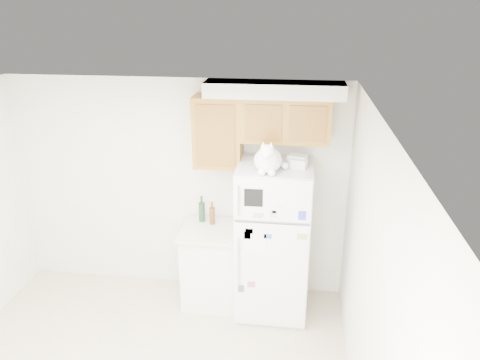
% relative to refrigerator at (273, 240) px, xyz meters
% --- Properties ---
extents(room_shell, '(3.84, 4.04, 2.52)m').
position_rel_refrigerator_xyz_m(room_shell, '(-0.99, -1.36, 0.82)').
color(room_shell, silver).
rests_on(room_shell, ground_plane).
extents(refrigerator, '(0.76, 0.78, 1.70)m').
position_rel_refrigerator_xyz_m(refrigerator, '(0.00, 0.00, 0.00)').
color(refrigerator, white).
rests_on(refrigerator, ground_plane).
extents(base_counter, '(0.64, 0.64, 0.92)m').
position_rel_refrigerator_xyz_m(base_counter, '(-0.69, 0.07, -0.39)').
color(base_counter, white).
rests_on(base_counter, ground_plane).
extents(cat, '(0.34, 0.49, 0.35)m').
position_rel_refrigerator_xyz_m(cat, '(-0.06, -0.19, 0.98)').
color(cat, white).
rests_on(cat, refrigerator).
extents(storage_box_back, '(0.21, 0.17, 0.10)m').
position_rel_refrigerator_xyz_m(storage_box_back, '(0.22, 0.07, 0.90)').
color(storage_box_back, white).
rests_on(storage_box_back, refrigerator).
extents(storage_box_front, '(0.17, 0.15, 0.09)m').
position_rel_refrigerator_xyz_m(storage_box_front, '(0.24, -0.03, 0.89)').
color(storage_box_front, white).
rests_on(storage_box_front, refrigerator).
extents(bottle_green, '(0.07, 0.07, 0.31)m').
position_rel_refrigerator_xyz_m(bottle_green, '(-0.82, 0.23, 0.22)').
color(bottle_green, '#19381E').
rests_on(bottle_green, base_counter).
extents(bottle_amber, '(0.06, 0.06, 0.27)m').
position_rel_refrigerator_xyz_m(bottle_amber, '(-0.69, 0.18, 0.20)').
color(bottle_amber, '#593814').
rests_on(bottle_amber, base_counter).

